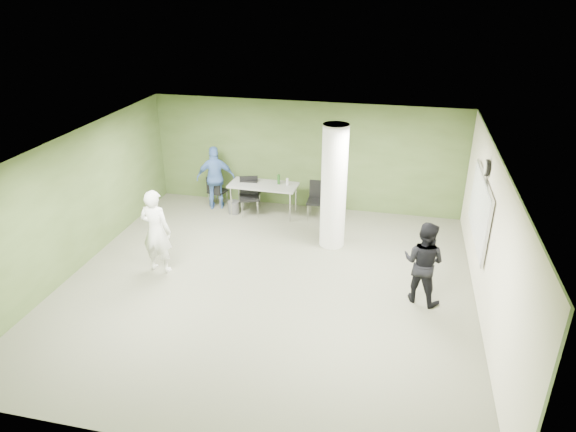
% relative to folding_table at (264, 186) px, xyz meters
% --- Properties ---
extents(floor, '(8.00, 8.00, 0.00)m').
position_rel_folding_table_xyz_m(floor, '(0.93, -3.27, -0.76)').
color(floor, '#525341').
rests_on(floor, ground).
extents(ceiling, '(8.00, 8.00, 0.00)m').
position_rel_folding_table_xyz_m(ceiling, '(0.93, -3.27, 2.04)').
color(ceiling, white).
rests_on(ceiling, wall_back).
extents(wall_back, '(8.00, 2.80, 0.02)m').
position_rel_folding_table_xyz_m(wall_back, '(0.93, 0.73, 0.64)').
color(wall_back, '#3F5126').
rests_on(wall_back, floor).
extents(wall_left, '(0.02, 8.00, 2.80)m').
position_rel_folding_table_xyz_m(wall_left, '(-3.07, -3.27, 0.64)').
color(wall_left, '#3F5126').
rests_on(wall_left, floor).
extents(wall_right_cream, '(0.02, 8.00, 2.80)m').
position_rel_folding_table_xyz_m(wall_right_cream, '(4.93, -3.27, 0.64)').
color(wall_right_cream, beige).
rests_on(wall_right_cream, floor).
extents(column, '(0.56, 0.56, 2.80)m').
position_rel_folding_table_xyz_m(column, '(1.93, -1.27, 0.64)').
color(column, silver).
rests_on(column, floor).
extents(whiteboard, '(0.05, 2.30, 1.30)m').
position_rel_folding_table_xyz_m(whiteboard, '(4.85, -2.07, 0.74)').
color(whiteboard, silver).
rests_on(whiteboard, wall_right_cream).
extents(wall_clock, '(0.06, 0.32, 0.32)m').
position_rel_folding_table_xyz_m(wall_clock, '(4.86, -2.07, 1.59)').
color(wall_clock, black).
rests_on(wall_clock, wall_right_cream).
extents(folding_table, '(1.74, 0.80, 1.06)m').
position_rel_folding_table_xyz_m(folding_table, '(0.00, 0.00, 0.00)').
color(folding_table, gray).
rests_on(folding_table, floor).
extents(wastebasket, '(0.28, 0.28, 0.33)m').
position_rel_folding_table_xyz_m(wastebasket, '(-0.78, -0.14, -0.60)').
color(wastebasket, '#4C4C4C').
rests_on(wastebasket, floor).
extents(chair_back_left, '(0.50, 0.50, 0.84)m').
position_rel_folding_table_xyz_m(chair_back_left, '(-1.36, 0.17, -0.28)').
color(chair_back_left, black).
rests_on(chair_back_left, floor).
extents(chair_back_right, '(0.46, 0.46, 0.87)m').
position_rel_folding_table_xyz_m(chair_back_right, '(-0.40, 0.15, -0.26)').
color(chair_back_right, black).
rests_on(chair_back_right, floor).
extents(chair_table_left, '(0.61, 0.61, 0.97)m').
position_rel_folding_table_xyz_m(chair_table_left, '(-0.38, -0.05, -0.20)').
color(chair_table_left, black).
rests_on(chair_table_left, floor).
extents(chair_table_right, '(0.48, 0.48, 0.95)m').
position_rel_folding_table_xyz_m(chair_table_right, '(1.36, 0.09, -0.21)').
color(chair_table_right, black).
rests_on(chair_table_right, floor).
extents(woman_white, '(0.68, 0.47, 1.79)m').
position_rel_folding_table_xyz_m(woman_white, '(-1.39, -3.19, 0.13)').
color(woman_white, white).
rests_on(woman_white, floor).
extents(man_black, '(0.96, 0.87, 1.61)m').
position_rel_folding_table_xyz_m(man_black, '(3.87, -3.13, 0.04)').
color(man_black, black).
rests_on(man_black, floor).
extents(man_blue, '(1.06, 0.69, 1.68)m').
position_rel_folding_table_xyz_m(man_blue, '(-1.32, 0.11, 0.07)').
color(man_blue, '#476CB0').
rests_on(man_blue, floor).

